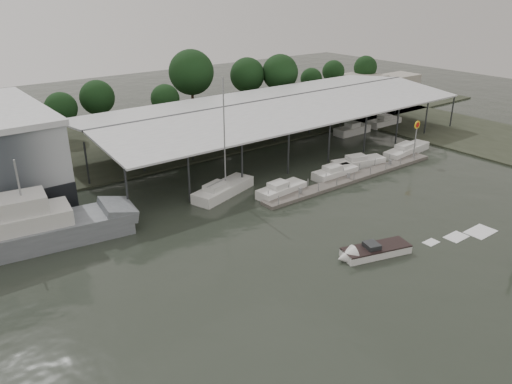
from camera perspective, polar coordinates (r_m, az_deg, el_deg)
ground at (r=47.33m, az=7.82°, el=-6.07°), size 200.00×200.00×0.00m
land_strip_far at (r=80.05m, az=-13.91°, el=5.76°), size 140.00×30.00×0.30m
land_strip_east at (r=87.39m, az=24.48°, el=5.78°), size 20.00×60.00×0.30m
covered_boat_shed at (r=75.49m, az=2.20°, el=10.14°), size 58.24×24.00×6.96m
floating_dock at (r=63.48m, az=11.10°, el=1.63°), size 28.00×2.00×1.40m
shell_fuel_sign at (r=71.42m, az=17.85°, el=6.49°), size 1.10×0.18×5.55m
distant_commercial_buildings at (r=117.26m, az=13.14°, el=12.02°), size 22.00×8.00×4.00m
grey_trawler at (r=50.59m, az=-23.37°, el=-3.87°), size 17.62×6.85×8.84m
white_sailboat at (r=57.58m, az=-3.84°, el=0.27°), size 8.88×5.10×13.63m
speedboat_underway at (r=46.20m, az=12.93°, el=-6.69°), size 17.69×6.68×2.00m
moored_cruiser_0 at (r=57.64m, az=2.88°, el=0.27°), size 6.54×2.81×1.70m
moored_cruiser_1 at (r=63.55m, az=8.97°, el=2.20°), size 6.23×2.20×1.70m
moored_cruiser_2 at (r=67.85m, az=11.59°, el=3.36°), size 7.65×3.88×1.70m
moored_cruiser_3 at (r=74.63m, az=16.82°, el=4.62°), size 9.28×3.30×1.70m
horizon_tree_line at (r=94.59m, az=-2.80°, el=12.87°), size 71.59×11.95×11.99m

